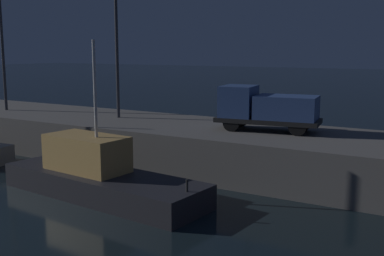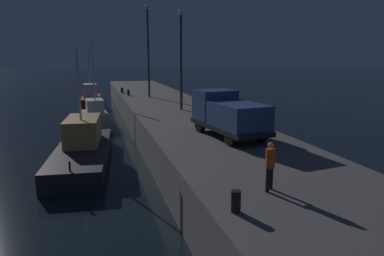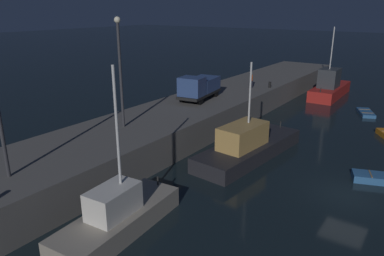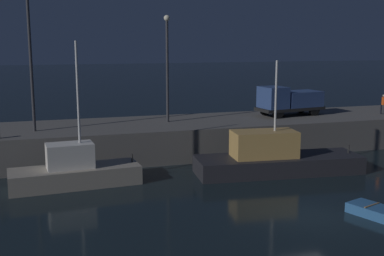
% 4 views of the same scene
% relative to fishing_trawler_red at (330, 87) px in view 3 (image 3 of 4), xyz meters
% --- Properties ---
extents(ground_plane, '(320.00, 320.00, 0.00)m').
position_rel_fishing_trawler_red_xyz_m(ground_plane, '(-25.28, -8.16, -1.19)').
color(ground_plane, black).
extents(pier_quay, '(72.90, 7.22, 2.33)m').
position_rel_fishing_trawler_red_xyz_m(pier_quay, '(-25.28, 6.81, -0.02)').
color(pier_quay, '#5B5956').
rests_on(pier_quay, ground).
extents(fishing_trawler_red, '(9.38, 2.93, 8.49)m').
position_rel_fishing_trawler_red_xyz_m(fishing_trawler_red, '(0.00, 0.00, 0.00)').
color(fishing_trawler_red, red).
rests_on(fishing_trawler_red, ground).
extents(fishing_boat_blue, '(7.50, 2.95, 8.25)m').
position_rel_fishing_trawler_red_xyz_m(fishing_boat_blue, '(-35.66, 0.38, -0.34)').
color(fishing_boat_blue, gray).
rests_on(fishing_boat_blue, ground).
extents(fishing_boat_orange, '(10.70, 4.04, 7.08)m').
position_rel_fishing_trawler_red_xyz_m(fishing_boat_orange, '(-23.41, -0.55, -0.26)').
color(fishing_boat_orange, '#232328').
rests_on(fishing_boat_orange, ground).
extents(rowboat_white_mid, '(2.48, 3.95, 0.52)m').
position_rel_fishing_trawler_red_xyz_m(rowboat_white_mid, '(-22.08, -9.58, -0.95)').
color(rowboat_white_mid, '#2D6099').
rests_on(rowboat_white_mid, ground).
extents(dinghy_red_small, '(3.43, 2.42, 0.37)m').
position_rel_fishing_trawler_red_xyz_m(dinghy_red_small, '(-5.82, -5.41, -1.02)').
color(dinghy_red_small, '#2D6099').
rests_on(dinghy_red_small, ground).
extents(lamp_post_east, '(0.44, 0.44, 7.73)m').
position_rel_fishing_trawler_red_xyz_m(lamp_post_east, '(-28.38, 7.08, 5.68)').
color(lamp_post_east, '#38383D').
rests_on(lamp_post_east, pier_quay).
extents(utility_truck, '(5.70, 2.85, 2.38)m').
position_rel_fishing_trawler_red_xyz_m(utility_truck, '(-18.37, 7.16, 2.37)').
color(utility_truck, black).
rests_on(utility_truck, pier_quay).
extents(dockworker, '(0.42, 0.42, 1.61)m').
position_rel_fishing_trawler_red_xyz_m(dockworker, '(-10.63, 5.58, 2.06)').
color(dockworker, black).
rests_on(dockworker, pier_quay).
extents(bollard_west, '(0.28, 0.28, 0.63)m').
position_rel_fishing_trawler_red_xyz_m(bollard_west, '(-9.43, 3.92, 1.46)').
color(bollard_west, black).
rests_on(bollard_west, pier_quay).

